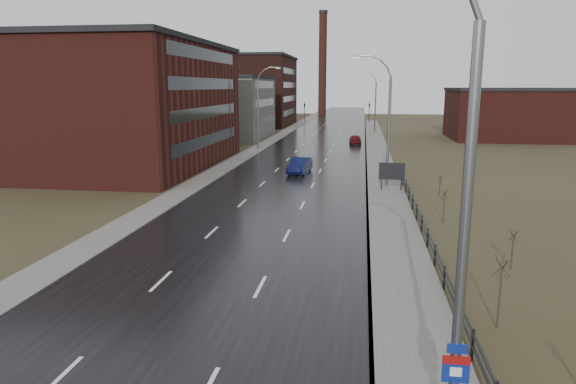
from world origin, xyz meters
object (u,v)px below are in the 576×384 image
(billboard, at_px, (392,172))
(car_far, at_px, (355,140))
(streetlight_main, at_px, (450,215))
(car_near, at_px, (300,166))

(billboard, bearing_deg, car_far, 95.75)
(streetlight_main, xyz_separation_m, car_far, (-2.97, 68.04, -5.31))
(billboard, height_order, car_near, billboard)
(streetlight_main, distance_m, car_far, 68.31)
(billboard, xyz_separation_m, car_far, (-3.60, 35.77, -0.93))
(car_near, distance_m, car_far, 28.28)
(billboard, distance_m, car_near, 11.86)
(streetlight_main, xyz_separation_m, car_near, (-8.12, 40.23, -5.26))
(car_far, bearing_deg, streetlight_main, 89.58)
(streetlight_main, bearing_deg, billboard, 88.89)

